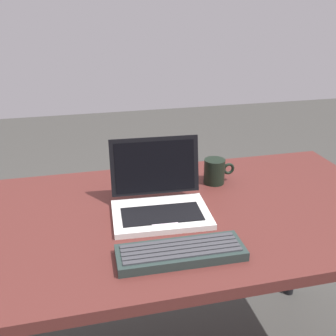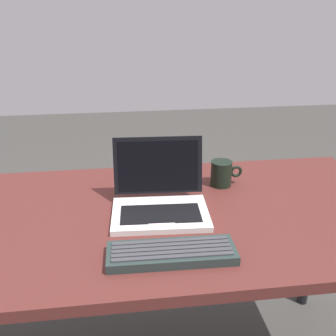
% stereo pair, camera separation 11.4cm
% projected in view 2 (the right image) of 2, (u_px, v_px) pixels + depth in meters
% --- Properties ---
extents(desk, '(1.73, 0.77, 0.74)m').
position_uv_depth(desk, '(136.00, 232.00, 1.27)').
color(desk, '#50221E').
rests_on(desk, ground).
extents(laptop_front, '(0.31, 0.26, 0.22)m').
position_uv_depth(laptop_front, '(160.00, 199.00, 1.25)').
color(laptop_front, silver).
rests_on(laptop_front, desk).
extents(external_keyboard, '(0.34, 0.12, 0.03)m').
position_uv_depth(external_keyboard, '(172.00, 253.00, 1.03)').
color(external_keyboard, '#24312E').
rests_on(external_keyboard, desk).
extents(coffee_mug, '(0.12, 0.08, 0.09)m').
position_uv_depth(coffee_mug, '(222.00, 173.00, 1.43)').
color(coffee_mug, black).
rests_on(coffee_mug, desk).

